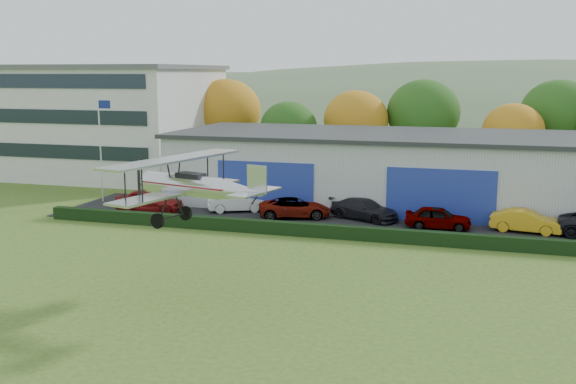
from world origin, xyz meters
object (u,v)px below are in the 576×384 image
(flagpole, at_px, (101,140))
(biplane, at_px, (193,184))
(car_4, at_px, (438,218))
(office_block, at_px, (101,120))
(car_1, at_px, (237,202))
(car_5, at_px, (526,221))
(car_2, at_px, (295,208))
(car_0, at_px, (150,201))
(car_3, at_px, (364,209))
(hangar, at_px, (446,170))

(flagpole, xyz_separation_m, biplane, (15.55, -17.77, 0.27))
(car_4, distance_m, biplane, 19.08)
(office_block, xyz_separation_m, car_1, (19.06, -13.45, -4.48))
(car_1, bearing_deg, biplane, 170.03)
(office_block, height_order, car_5, office_block)
(car_2, bearing_deg, car_0, 77.21)
(car_0, relative_size, car_2, 0.97)
(office_block, relative_size, car_3, 4.30)
(flagpole, bearing_deg, car_0, -25.01)
(biplane, bearing_deg, car_4, 74.51)
(flagpole, height_order, car_1, flagpole)
(car_4, xyz_separation_m, car_5, (5.26, 0.53, 0.00))
(hangar, bearing_deg, car_1, -155.26)
(car_3, distance_m, car_5, 10.18)
(car_1, xyz_separation_m, car_4, (13.94, -1.25, 0.01))
(car_3, bearing_deg, car_5, -70.52)
(flagpole, relative_size, biplane, 1.01)
(office_block, bearing_deg, car_1, -35.20)
(office_block, distance_m, biplane, 38.82)
(car_4, bearing_deg, flagpole, 85.05)
(hangar, relative_size, car_5, 9.63)
(car_0, bearing_deg, car_3, -88.98)
(biplane, bearing_deg, office_block, 142.24)
(car_4, relative_size, biplane, 0.52)
(office_block, relative_size, biplane, 2.60)
(office_block, distance_m, car_1, 23.75)
(hangar, bearing_deg, car_4, -89.97)
(hangar, bearing_deg, flagpole, -166.49)
(car_1, distance_m, car_5, 19.22)
(car_0, distance_m, car_1, 6.15)
(car_0, bearing_deg, car_5, -93.65)
(hangar, bearing_deg, car_3, -127.29)
(car_2, relative_size, car_4, 1.19)
(hangar, distance_m, car_4, 7.91)
(hangar, height_order, office_block, office_block)
(office_block, bearing_deg, car_3, -25.55)
(flagpole, xyz_separation_m, car_2, (15.39, -1.23, -4.06))
(car_2, distance_m, car_3, 4.68)
(office_block, height_order, car_0, office_block)
(office_block, distance_m, car_2, 27.84)
(car_1, relative_size, car_4, 1.02)
(hangar, distance_m, car_5, 9.08)
(flagpole, bearing_deg, hangar, 13.51)
(biplane, bearing_deg, flagpole, 145.87)
(car_1, bearing_deg, flagpole, 62.81)
(car_3, xyz_separation_m, car_5, (10.15, -0.73, -0.00))
(car_0, distance_m, car_5, 25.07)
(car_4, relative_size, car_5, 0.97)
(hangar, relative_size, car_0, 8.64)
(flagpole, relative_size, car_3, 1.67)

